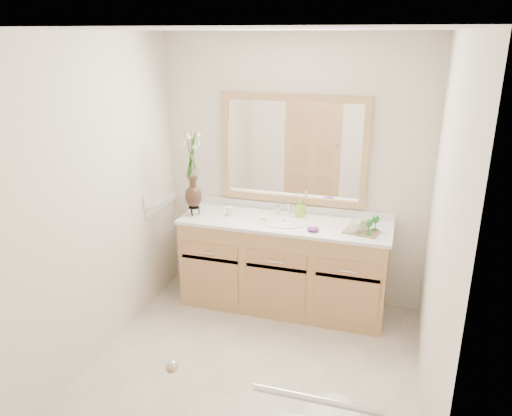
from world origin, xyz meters
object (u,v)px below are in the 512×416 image
(soap_bottle, at_px, (300,209))
(tray, at_px, (361,232))
(tumbler, at_px, (230,211))
(flower_vase, at_px, (192,161))

(soap_bottle, bearing_deg, tray, -9.19)
(soap_bottle, bearing_deg, tumbler, -155.19)
(soap_bottle, bearing_deg, flower_vase, -154.54)
(tumbler, distance_m, soap_bottle, 0.63)
(tumbler, xyz_separation_m, tray, (1.17, -0.07, -0.03))
(flower_vase, bearing_deg, soap_bottle, 13.56)
(flower_vase, relative_size, tray, 2.70)
(flower_vase, bearing_deg, tray, 0.35)
(tumbler, bearing_deg, flower_vase, -165.17)
(tumbler, distance_m, tray, 1.18)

